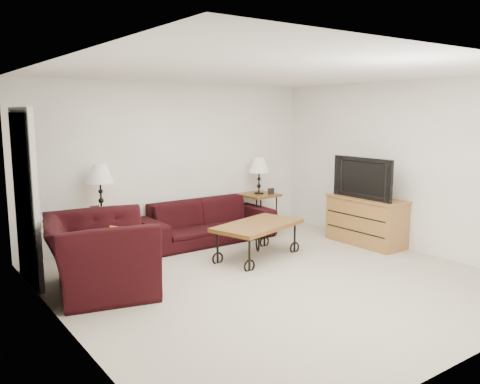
{
  "coord_description": "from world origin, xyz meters",
  "views": [
    {
      "loc": [
        -3.77,
        -4.52,
        2.05
      ],
      "look_at": [
        0.0,
        0.7,
        1.0
      ],
      "focal_mm": 37.0,
      "sensor_mm": 36.0,
      "label": 1
    }
  ],
  "objects_px": {
    "coffee_table": "(258,241)",
    "lamp_right": "(259,176)",
    "sofa": "(207,221)",
    "side_table_right": "(259,211)",
    "television": "(367,178)",
    "lamp_left": "(100,187)",
    "armchair": "(99,255)",
    "backpack": "(259,227)",
    "tv_stand": "(366,221)",
    "side_table_left": "(103,233)"
  },
  "relations": [
    {
      "from": "coffee_table",
      "to": "lamp_right",
      "type": "bearing_deg",
      "value": 51.5
    },
    {
      "from": "sofa",
      "to": "side_table_right",
      "type": "xyz_separation_m",
      "value": [
        1.19,
        0.18,
        -0.01
      ]
    },
    {
      "from": "side_table_right",
      "to": "lamp_right",
      "type": "height_order",
      "value": "lamp_right"
    },
    {
      "from": "television",
      "to": "lamp_left",
      "type": "bearing_deg",
      "value": -116.46
    },
    {
      "from": "lamp_right",
      "to": "armchair",
      "type": "relative_size",
      "value": 0.47
    },
    {
      "from": "backpack",
      "to": "sofa",
      "type": "bearing_deg",
      "value": 138.32
    },
    {
      "from": "side_table_right",
      "to": "tv_stand",
      "type": "relative_size",
      "value": 0.52
    },
    {
      "from": "lamp_right",
      "to": "television",
      "type": "distance_m",
      "value": 1.91
    },
    {
      "from": "lamp_left",
      "to": "coffee_table",
      "type": "relative_size",
      "value": 0.5
    },
    {
      "from": "armchair",
      "to": "television",
      "type": "height_order",
      "value": "television"
    },
    {
      "from": "armchair",
      "to": "coffee_table",
      "type": "bearing_deg",
      "value": -76.57
    },
    {
      "from": "side_table_left",
      "to": "tv_stand",
      "type": "height_order",
      "value": "tv_stand"
    },
    {
      "from": "armchair",
      "to": "television",
      "type": "relative_size",
      "value": 1.22
    },
    {
      "from": "sofa",
      "to": "lamp_right",
      "type": "height_order",
      "value": "lamp_right"
    },
    {
      "from": "lamp_right",
      "to": "backpack",
      "type": "relative_size",
      "value": 1.63
    },
    {
      "from": "side_table_left",
      "to": "side_table_right",
      "type": "height_order",
      "value": "side_table_left"
    },
    {
      "from": "side_table_left",
      "to": "armchair",
      "type": "xyz_separation_m",
      "value": [
        -0.53,
        -1.35,
        0.1
      ]
    },
    {
      "from": "side_table_right",
      "to": "backpack",
      "type": "distance_m",
      "value": 0.69
    },
    {
      "from": "tv_stand",
      "to": "television",
      "type": "relative_size",
      "value": 1.12
    },
    {
      "from": "sofa",
      "to": "lamp_left",
      "type": "bearing_deg",
      "value": 173.73
    },
    {
      "from": "lamp_right",
      "to": "television",
      "type": "relative_size",
      "value": 0.57
    },
    {
      "from": "lamp_right",
      "to": "backpack",
      "type": "height_order",
      "value": "lamp_right"
    },
    {
      "from": "sofa",
      "to": "coffee_table",
      "type": "height_order",
      "value": "sofa"
    },
    {
      "from": "coffee_table",
      "to": "armchair",
      "type": "xyz_separation_m",
      "value": [
        -2.28,
        0.01,
        0.19
      ]
    },
    {
      "from": "armchair",
      "to": "side_table_left",
      "type": "bearing_deg",
      "value": -7.91
    },
    {
      "from": "sofa",
      "to": "lamp_right",
      "type": "relative_size",
      "value": 3.52
    },
    {
      "from": "coffee_table",
      "to": "side_table_right",
      "type": "bearing_deg",
      "value": 51.5
    },
    {
      "from": "side_table_left",
      "to": "coffee_table",
      "type": "bearing_deg",
      "value": -37.93
    },
    {
      "from": "side_table_left",
      "to": "lamp_left",
      "type": "height_order",
      "value": "lamp_left"
    },
    {
      "from": "sofa",
      "to": "side_table_right",
      "type": "distance_m",
      "value": 1.21
    },
    {
      "from": "lamp_left",
      "to": "television",
      "type": "bearing_deg",
      "value": -26.46
    },
    {
      "from": "sofa",
      "to": "backpack",
      "type": "relative_size",
      "value": 5.75
    },
    {
      "from": "side_table_right",
      "to": "television",
      "type": "relative_size",
      "value": 0.57
    },
    {
      "from": "armchair",
      "to": "television",
      "type": "distance_m",
      "value": 4.15
    },
    {
      "from": "lamp_left",
      "to": "coffee_table",
      "type": "bearing_deg",
      "value": -37.93
    },
    {
      "from": "sofa",
      "to": "armchair",
      "type": "height_order",
      "value": "armchair"
    },
    {
      "from": "tv_stand",
      "to": "side_table_left",
      "type": "bearing_deg",
      "value": 153.67
    },
    {
      "from": "side_table_right",
      "to": "coffee_table",
      "type": "height_order",
      "value": "side_table_right"
    },
    {
      "from": "backpack",
      "to": "television",
      "type": "bearing_deg",
      "value": -64.55
    },
    {
      "from": "side_table_left",
      "to": "coffee_table",
      "type": "xyz_separation_m",
      "value": [
        1.75,
        -1.36,
        -0.08
      ]
    },
    {
      "from": "side_table_left",
      "to": "lamp_left",
      "type": "distance_m",
      "value": 0.66
    },
    {
      "from": "lamp_left",
      "to": "tv_stand",
      "type": "relative_size",
      "value": 0.54
    },
    {
      "from": "coffee_table",
      "to": "television",
      "type": "bearing_deg",
      "value": -12.68
    },
    {
      "from": "coffee_table",
      "to": "tv_stand",
      "type": "height_order",
      "value": "tv_stand"
    },
    {
      "from": "coffee_table",
      "to": "lamp_left",
      "type": "bearing_deg",
      "value": 142.07
    },
    {
      "from": "coffee_table",
      "to": "tv_stand",
      "type": "distance_m",
      "value": 1.87
    },
    {
      "from": "lamp_right",
      "to": "coffee_table",
      "type": "distance_m",
      "value": 1.87
    },
    {
      "from": "sofa",
      "to": "side_table_right",
      "type": "relative_size",
      "value": 3.52
    },
    {
      "from": "armchair",
      "to": "backpack",
      "type": "xyz_separation_m",
      "value": [
        2.95,
        0.81,
        -0.24
      ]
    },
    {
      "from": "side_table_right",
      "to": "lamp_left",
      "type": "xyz_separation_m",
      "value": [
        -2.83,
        -0.0,
        0.68
      ]
    }
  ]
}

